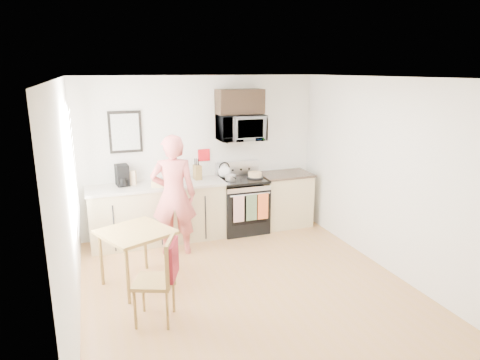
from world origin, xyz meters
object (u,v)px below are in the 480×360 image
object	(u,v)px
chair	(166,269)
cake	(255,175)
person	(174,195)
dining_table	(136,237)
microwave	(241,128)
range	(243,206)

from	to	relation	value
chair	cake	xyz separation A→B (m)	(1.93, 2.27, 0.35)
person	chair	size ratio (longest dim) A/B	1.87
dining_table	chair	size ratio (longest dim) A/B	0.94
microwave	dining_table	distance (m)	2.66
microwave	cake	distance (m)	0.83
range	cake	distance (m)	0.57
person	chair	distance (m)	1.85
range	dining_table	xyz separation A→B (m)	(-1.92, -1.36, 0.22)
person	cake	distance (m)	1.57
chair	person	bearing A→B (deg)	97.44
dining_table	cake	distance (m)	2.54
range	cake	bearing A→B (deg)	-6.18
chair	cake	size ratio (longest dim) A/B	3.47
microwave	cake	xyz separation A→B (m)	(0.21, -0.13, -0.79)
dining_table	range	bearing A→B (deg)	35.24
microwave	chair	distance (m)	3.16
chair	cake	world-z (taller)	cake
dining_table	cake	xyz separation A→B (m)	(2.13, 1.34, 0.31)
range	dining_table	distance (m)	2.36
microwave	chair	world-z (taller)	microwave
cake	chair	bearing A→B (deg)	-130.26
microwave	dining_table	xyz separation A→B (m)	(-1.92, -1.46, -1.11)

